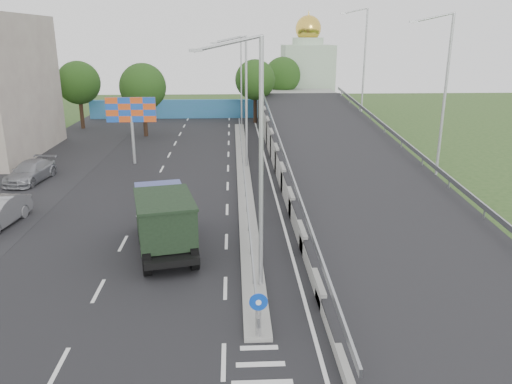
{
  "coord_description": "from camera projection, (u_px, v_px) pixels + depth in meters",
  "views": [
    {
      "loc": [
        -0.8,
        -12.92,
        10.2
      ],
      "look_at": [
        0.41,
        12.58,
        2.2
      ],
      "focal_mm": 35.0,
      "sensor_mm": 36.0,
      "label": 1
    }
  ],
  "objects": [
    {
      "name": "church",
      "position": [
        307.0,
        72.0,
        71.46
      ],
      "size": [
        7.0,
        7.0,
        13.8
      ],
      "color": "#B2CCAD",
      "rests_on": "ground"
    },
    {
      "name": "blue_wall",
      "position": [
        207.0,
        109.0,
        64.43
      ],
      "size": [
        30.0,
        0.5,
        2.4
      ],
      "primitive_type": "cube",
      "color": "teal",
      "rests_on": "ground"
    },
    {
      "name": "parked_car_e",
      "position": [
        33.0,
        169.0,
        37.38
      ],
      "size": [
        1.72,
        3.97,
        1.33
      ],
      "primitive_type": "imported",
      "rotation": [
        0.0,
        0.0,
        -0.04
      ],
      "color": "#B6B8B3",
      "rests_on": "ground"
    },
    {
      "name": "tree_ramp_far",
      "position": [
        283.0,
        75.0,
        66.55
      ],
      "size": [
        4.8,
        4.8,
        7.6
      ],
      "color": "black",
      "rests_on": "ground"
    },
    {
      "name": "ground",
      "position": [
        262.0,
        381.0,
        15.4
      ],
      "size": [
        160.0,
        160.0,
        0.0
      ],
      "primitive_type": "plane",
      "color": "#2D4C1E",
      "rests_on": "ground"
    },
    {
      "name": "tree_left_mid",
      "position": [
        143.0,
        87.0,
        51.53
      ],
      "size": [
        4.8,
        4.8,
        7.6
      ],
      "color": "black",
      "rests_on": "ground"
    },
    {
      "name": "tree_left_far",
      "position": [
        79.0,
        83.0,
        55.93
      ],
      "size": [
        4.8,
        4.8,
        7.6
      ],
      "color": "black",
      "rests_on": "ground"
    },
    {
      "name": "overpass_ramp",
      "position": [
        341.0,
        152.0,
        38.1
      ],
      "size": [
        10.0,
        50.0,
        3.5
      ],
      "color": "gray",
      "rests_on": "ground"
    },
    {
      "name": "road_surface",
      "position": [
        201.0,
        191.0,
        34.33
      ],
      "size": [
        26.0,
        90.0,
        0.04
      ],
      "primitive_type": "cube",
      "color": "black",
      "rests_on": "ground"
    },
    {
      "name": "parking_strip",
      "position": [
        9.0,
        194.0,
        33.74
      ],
      "size": [
        8.0,
        90.0,
        0.05
      ],
      "primitive_type": "cube",
      "color": "black",
      "rests_on": "ground"
    },
    {
      "name": "lamp_post_mid",
      "position": [
        244.0,
        96.0,
        38.45
      ],
      "size": [
        2.74,
        0.18,
        10.08
      ],
      "color": "#B2B5B7",
      "rests_on": "median"
    },
    {
      "name": "billboard",
      "position": [
        131.0,
        114.0,
        40.43
      ],
      "size": [
        4.0,
        0.24,
        5.5
      ],
      "color": "#B2B5B7",
      "rests_on": "ground"
    },
    {
      "name": "dump_truck",
      "position": [
        164.0,
        218.0,
        24.5
      ],
      "size": [
        3.86,
        7.1,
        2.97
      ],
      "rotation": [
        0.0,
        0.0,
        0.22
      ],
      "color": "black",
      "rests_on": "ground"
    },
    {
      "name": "median",
      "position": [
        244.0,
        174.0,
        38.25
      ],
      "size": [
        1.0,
        44.0,
        0.2
      ],
      "primitive_type": "cube",
      "color": "gray",
      "rests_on": "ground"
    },
    {
      "name": "sign_bollard",
      "position": [
        258.0,
        315.0,
        17.17
      ],
      "size": [
        0.64,
        0.23,
        1.67
      ],
      "color": "black",
      "rests_on": "median"
    },
    {
      "name": "tree_median_far",
      "position": [
        255.0,
        80.0,
        59.7
      ],
      "size": [
        4.8,
        4.8,
        7.6
      ],
      "color": "black",
      "rests_on": "ground"
    },
    {
      "name": "lamp_post_far",
      "position": [
        240.0,
        76.0,
        57.52
      ],
      "size": [
        2.74,
        0.18,
        10.08
      ],
      "color": "#B2B5B7",
      "rests_on": "median"
    },
    {
      "name": "lamp_post_near",
      "position": [
        256.0,
        154.0,
        19.39
      ],
      "size": [
        2.74,
        0.18,
        10.08
      ],
      "color": "#B2B5B7",
      "rests_on": "median"
    },
    {
      "name": "median_guardrail",
      "position": [
        243.0,
        166.0,
        38.06
      ],
      "size": [
        0.09,
        44.0,
        0.71
      ],
      "color": "gray",
      "rests_on": "median"
    },
    {
      "name": "parked_car_d",
      "position": [
        30.0,
        172.0,
        36.36
      ],
      "size": [
        2.73,
        5.36,
        1.49
      ],
      "primitive_type": "imported",
      "rotation": [
        0.0,
        0.0,
        -0.13
      ],
      "color": "gray",
      "rests_on": "ground"
    }
  ]
}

